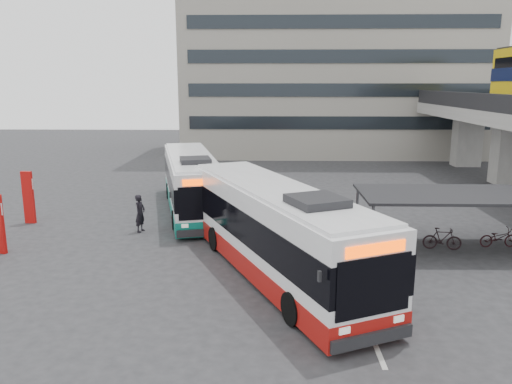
{
  "coord_description": "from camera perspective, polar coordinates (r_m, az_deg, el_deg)",
  "views": [
    {
      "loc": [
        -0.55,
        -18.48,
        7.27
      ],
      "look_at": [
        -1.16,
        5.48,
        2.0
      ],
      "focal_mm": 35.0,
      "sensor_mm": 36.0,
      "label": 1
    }
  ],
  "objects": [
    {
      "name": "bike_shelter",
      "position": [
        23.96,
        23.51,
        -2.24
      ],
      "size": [
        10.0,
        4.0,
        2.54
      ],
      "color": "#595B60",
      "rests_on": "ground"
    },
    {
      "name": "bus_teal",
      "position": [
        28.96,
        -7.4,
        1.06
      ],
      "size": [
        5.28,
        12.13,
        3.51
      ],
      "rotation": [
        0.0,
        0.0,
        0.24
      ],
      "color": "white",
      "rests_on": "ground"
    },
    {
      "name": "road_markings",
      "position": [
        17.37,
        11.73,
        -12.6
      ],
      "size": [
        0.15,
        7.6,
        0.01
      ],
      "color": "beige",
      "rests_on": "ground"
    },
    {
      "name": "sign_totem_north",
      "position": [
        28.69,
        -24.57,
        -0.48
      ],
      "size": [
        0.6,
        0.21,
        2.78
      ],
      "rotation": [
        0.0,
        0.0,
        -0.05
      ],
      "color": "#B20D0A",
      "rests_on": "ground"
    },
    {
      "name": "ground",
      "position": [
        19.86,
        2.99,
        -9.08
      ],
      "size": [
        120.0,
        120.0,
        0.0
      ],
      "primitive_type": "plane",
      "color": "#28282B",
      "rests_on": "ground"
    },
    {
      "name": "bus_main",
      "position": [
        19.1,
        2.18,
        -4.46
      ],
      "size": [
        7.66,
        12.62,
        3.73
      ],
      "rotation": [
        0.0,
        0.0,
        0.42
      ],
      "color": "white",
      "rests_on": "ground"
    },
    {
      "name": "office_block",
      "position": [
        55.12,
        8.69,
        17.71
      ],
      "size": [
        30.0,
        15.0,
        25.0
      ],
      "primitive_type": "cube",
      "color": "gray",
      "rests_on": "ground"
    },
    {
      "name": "pedestrian",
      "position": [
        25.35,
        -13.1,
        -2.39
      ],
      "size": [
        0.61,
        0.78,
        1.88
      ],
      "primitive_type": "imported",
      "rotation": [
        0.0,
        0.0,
        1.31
      ],
      "color": "black",
      "rests_on": "ground"
    }
  ]
}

